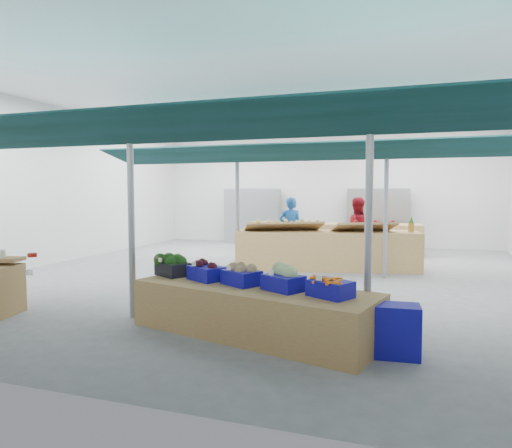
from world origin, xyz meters
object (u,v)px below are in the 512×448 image
at_px(fruit_counter, 326,250).
at_px(vendor_left, 290,229).
at_px(crate_stack, 397,331).
at_px(veg_counter, 253,310).
at_px(vendor_right, 356,231).

relative_size(fruit_counter, vendor_left, 2.50).
relative_size(fruit_counter, crate_stack, 7.18).
relative_size(veg_counter, vendor_left, 1.90).
bearing_deg(vendor_right, vendor_left, -12.95).
xyz_separation_m(vendor_left, vendor_right, (1.80, 0.00, 0.00)).
bearing_deg(vendor_left, veg_counter, 86.95).
bearing_deg(crate_stack, fruit_counter, 107.52).
bearing_deg(fruit_counter, vendor_right, 48.44).
distance_m(vendor_left, vendor_right, 1.80).
distance_m(crate_stack, vendor_left, 7.49).
xyz_separation_m(crate_stack, vendor_right, (-1.21, 6.84, 0.58)).
distance_m(fruit_counter, vendor_right, 1.32).
relative_size(vendor_left, vendor_right, 1.00).
relative_size(veg_counter, crate_stack, 5.46).
height_order(veg_counter, crate_stack, veg_counter).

